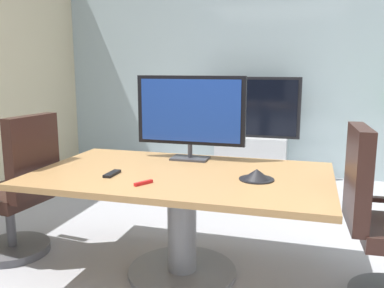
{
  "coord_description": "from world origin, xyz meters",
  "views": [
    {
      "loc": [
        0.68,
        -2.33,
        1.43
      ],
      "look_at": [
        -0.13,
        0.48,
        0.88
      ],
      "focal_mm": 38.48,
      "sensor_mm": 36.0,
      "label": 1
    }
  ],
  "objects_px": {
    "office_chair_left": "(18,198)",
    "wall_display_unit": "(251,145)",
    "conference_table": "(182,198)",
    "conference_phone": "(257,175)",
    "remote_control": "(112,174)",
    "tv_monitor": "(190,113)"
  },
  "relations": [
    {
      "from": "tv_monitor",
      "to": "office_chair_left",
      "type": "bearing_deg",
      "value": -158.64
    },
    {
      "from": "wall_display_unit",
      "to": "conference_phone",
      "type": "distance_m",
      "value": 2.74
    },
    {
      "from": "office_chair_left",
      "to": "wall_display_unit",
      "type": "height_order",
      "value": "wall_display_unit"
    },
    {
      "from": "office_chair_left",
      "to": "conference_phone",
      "type": "bearing_deg",
      "value": 96.56
    },
    {
      "from": "conference_table",
      "to": "office_chair_left",
      "type": "distance_m",
      "value": 1.28
    },
    {
      "from": "conference_table",
      "to": "remote_control",
      "type": "distance_m",
      "value": 0.5
    },
    {
      "from": "conference_phone",
      "to": "remote_control",
      "type": "bearing_deg",
      "value": -171.11
    },
    {
      "from": "conference_table",
      "to": "conference_phone",
      "type": "bearing_deg",
      "value": -5.03
    },
    {
      "from": "conference_table",
      "to": "tv_monitor",
      "type": "height_order",
      "value": "tv_monitor"
    },
    {
      "from": "conference_phone",
      "to": "office_chair_left",
      "type": "bearing_deg",
      "value": -179.27
    },
    {
      "from": "conference_phone",
      "to": "remote_control",
      "type": "relative_size",
      "value": 1.29
    },
    {
      "from": "wall_display_unit",
      "to": "conference_phone",
      "type": "bearing_deg",
      "value": -81.4
    },
    {
      "from": "conference_table",
      "to": "office_chair_left",
      "type": "xyz_separation_m",
      "value": [
        -1.28,
        -0.07,
        -0.09
      ]
    },
    {
      "from": "remote_control",
      "to": "wall_display_unit",
      "type": "bearing_deg",
      "value": 79.67
    },
    {
      "from": "conference_phone",
      "to": "remote_control",
      "type": "xyz_separation_m",
      "value": [
        -0.93,
        -0.15,
        -0.02
      ]
    },
    {
      "from": "office_chair_left",
      "to": "wall_display_unit",
      "type": "distance_m",
      "value": 3.04
    },
    {
      "from": "tv_monitor",
      "to": "remote_control",
      "type": "xyz_separation_m",
      "value": [
        -0.36,
        -0.6,
        -0.35
      ]
    },
    {
      "from": "wall_display_unit",
      "to": "tv_monitor",
      "type": "bearing_deg",
      "value": -94.08
    },
    {
      "from": "wall_display_unit",
      "to": "remote_control",
      "type": "xyz_separation_m",
      "value": [
        -0.52,
        -2.84,
        0.3
      ]
    },
    {
      "from": "office_chair_left",
      "to": "remote_control",
      "type": "xyz_separation_m",
      "value": [
        0.86,
        -0.12,
        0.28
      ]
    },
    {
      "from": "wall_display_unit",
      "to": "conference_phone",
      "type": "relative_size",
      "value": 5.95
    },
    {
      "from": "conference_table",
      "to": "conference_phone",
      "type": "height_order",
      "value": "conference_phone"
    }
  ]
}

